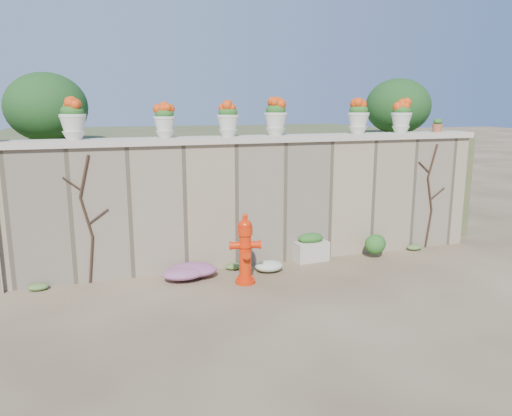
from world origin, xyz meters
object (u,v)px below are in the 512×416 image
object	(u,v)px
urn_pot_0	(73,119)
terracotta_pot	(437,126)
fire_hydrant	(245,249)
planter_box	(310,248)

from	to	relation	value
urn_pot_0	terracotta_pot	bearing A→B (deg)	-0.00
fire_hydrant	terracotta_pot	xyz separation A→B (m)	(3.95, 0.95, 1.68)
fire_hydrant	urn_pot_0	xyz separation A→B (m)	(-2.27, 0.95, 1.86)
terracotta_pot	urn_pot_0	bearing A→B (deg)	180.00
fire_hydrant	urn_pot_0	world-z (taller)	urn_pot_0
terracotta_pot	fire_hydrant	bearing A→B (deg)	-166.55
fire_hydrant	terracotta_pot	bearing A→B (deg)	24.45
planter_box	fire_hydrant	bearing A→B (deg)	-157.87
fire_hydrant	planter_box	bearing A→B (deg)	37.93
planter_box	urn_pot_0	bearing A→B (deg)	171.28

